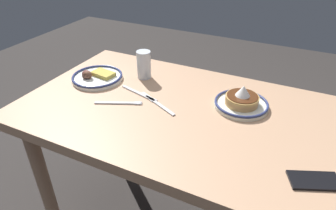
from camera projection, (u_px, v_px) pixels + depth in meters
The scene contains 8 objects.
dining_table at pixel (178, 127), 1.25m from camera, with size 1.29×0.77×0.74m.
plate_near_main at pixel (96, 77), 1.41m from camera, with size 0.24×0.24×0.05m.
plate_center_pancakes at pixel (242, 102), 1.20m from camera, with size 0.22×0.22×0.10m.
drinking_glass at pixel (144, 66), 1.40m from camera, with size 0.07×0.07×0.13m.
cell_phone at pixel (314, 181), 0.86m from camera, with size 0.14×0.07×0.01m, color black.
fork_near at pixel (119, 103), 1.23m from camera, with size 0.19×0.10×0.01m.
fork_far at pixel (139, 94), 1.29m from camera, with size 0.20×0.07×0.01m.
butter_knife at pixel (157, 103), 1.23m from camera, with size 0.21×0.11×0.01m.
Camera 1 is at (-0.40, 0.93, 1.39)m, focal length 31.71 mm.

